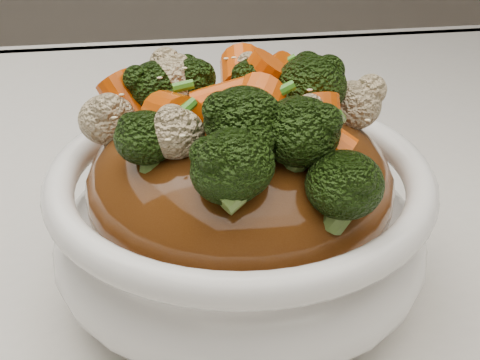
{
  "coord_description": "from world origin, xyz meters",
  "views": [
    {
      "loc": [
        0.01,
        -0.32,
        1.0
      ],
      "look_at": [
        0.05,
        -0.01,
        0.82
      ],
      "focal_mm": 55.0,
      "sensor_mm": 36.0,
      "label": 1
    }
  ],
  "objects": [
    {
      "name": "cauliflower",
      "position": [
        0.05,
        -0.01,
        0.87
      ],
      "size": [
        0.2,
        0.2,
        0.03
      ],
      "primitive_type": null,
      "rotation": [
        0.0,
        0.0,
        -0.37
      ],
      "color": "beige",
      "rests_on": "sauce_base"
    },
    {
      "name": "tablecloth",
      "position": [
        0.0,
        0.0,
        0.73
      ],
      "size": [
        1.2,
        0.8,
        0.04
      ],
      "primitive_type": "cube",
      "color": "silver",
      "rests_on": "dining_table"
    },
    {
      "name": "broccoli",
      "position": [
        0.05,
        -0.01,
        0.87
      ],
      "size": [
        0.2,
        0.2,
        0.04
      ],
      "primitive_type": null,
      "rotation": [
        0.0,
        0.0,
        -0.37
      ],
      "color": "black",
      "rests_on": "sauce_base"
    },
    {
      "name": "scallions",
      "position": [
        0.05,
        -0.01,
        0.87
      ],
      "size": [
        0.15,
        0.15,
        0.02
      ],
      "primitive_type": null,
      "rotation": [
        0.0,
        0.0,
        -0.37
      ],
      "color": "#367E1D",
      "rests_on": "sauce_base"
    },
    {
      "name": "sauce_base",
      "position": [
        0.05,
        -0.01,
        0.82
      ],
      "size": [
        0.2,
        0.2,
        0.09
      ],
      "primitive_type": "ellipsoid",
      "rotation": [
        0.0,
        0.0,
        -0.37
      ],
      "color": "#542A0E",
      "rests_on": "bowl"
    },
    {
      "name": "carrots",
      "position": [
        0.05,
        -0.01,
        0.87
      ],
      "size": [
        0.2,
        0.2,
        0.05
      ],
      "primitive_type": null,
      "rotation": [
        0.0,
        0.0,
        -0.37
      ],
      "color": "#D84E07",
      "rests_on": "sauce_base"
    },
    {
      "name": "bowl",
      "position": [
        0.05,
        -0.01,
        0.79
      ],
      "size": [
        0.25,
        0.25,
        0.08
      ],
      "primitive_type": null,
      "rotation": [
        0.0,
        0.0,
        -0.37
      ],
      "color": "white",
      "rests_on": "tablecloth"
    },
    {
      "name": "sesame_seeds",
      "position": [
        0.05,
        -0.01,
        0.87
      ],
      "size": [
        0.18,
        0.18,
        0.01
      ],
      "primitive_type": null,
      "rotation": [
        0.0,
        0.0,
        -0.37
      ],
      "color": "beige",
      "rests_on": "sauce_base"
    }
  ]
}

